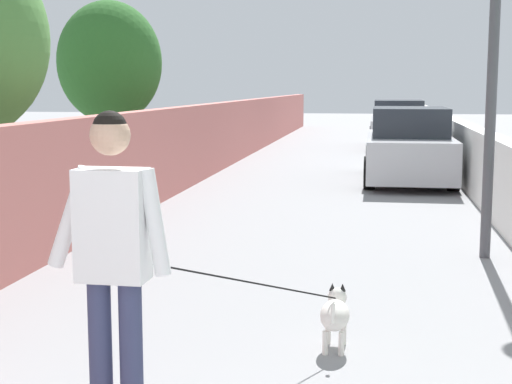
{
  "coord_description": "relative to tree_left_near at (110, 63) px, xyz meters",
  "views": [
    {
      "loc": [
        -1.71,
        -0.96,
        1.98
      ],
      "look_at": [
        5.17,
        0.13,
        1.0
      ],
      "focal_mm": 53.07,
      "sensor_mm": 36.0,
      "label": 1
    }
  ],
  "objects": [
    {
      "name": "ground_plane",
      "position": [
        1.0,
        -4.35,
        -2.43
      ],
      "size": [
        80.0,
        80.0,
        0.0
      ],
      "primitive_type": "plane",
      "color": "gray"
    },
    {
      "name": "car_far",
      "position": [
        9.89,
        -5.99,
        -1.72
      ],
      "size": [
        4.37,
        1.8,
        1.54
      ],
      "color": "silver",
      "rests_on": "ground"
    },
    {
      "name": "dog",
      "position": [
        -9.16,
        -5.03,
        -2.16
      ],
      "size": [
        1.98,
        1.25,
        1.06
      ],
      "color": "white",
      "rests_on": "ground"
    },
    {
      "name": "wall_left",
      "position": [
        -1.0,
        -1.56,
        -1.64
      ],
      "size": [
        48.0,
        0.3,
        1.58
      ],
      "primitive_type": "cube",
      "color": "#CC726B",
      "rests_on": "ground"
    },
    {
      "name": "lamp_post",
      "position": [
        -5.78,
        -6.59,
        0.28
      ],
      "size": [
        0.36,
        0.36,
        3.92
      ],
      "color": "#4C4C51",
      "rests_on": "ground"
    },
    {
      "name": "person_skateboarder",
      "position": [
        -10.83,
        -3.9,
        -1.32
      ],
      "size": [
        0.23,
        0.71,
        1.76
      ],
      "color": "#333859",
      "rests_on": "skateboard"
    },
    {
      "name": "car_near",
      "position": [
        1.28,
        -5.99,
        -1.72
      ],
      "size": [
        4.34,
        1.8,
        1.54
      ],
      "color": "silver",
      "rests_on": "ground"
    },
    {
      "name": "fence_right",
      "position": [
        -1.0,
        -7.14,
        -1.83
      ],
      "size": [
        48.0,
        0.3,
        1.21
      ],
      "primitive_type": "cube",
      "color": "white",
      "rests_on": "ground"
    },
    {
      "name": "tree_left_near",
      "position": [
        0.0,
        0.0,
        0.0
      ],
      "size": [
        2.09,
        2.09,
        3.67
      ],
      "color": "#473523",
      "rests_on": "ground"
    }
  ]
}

